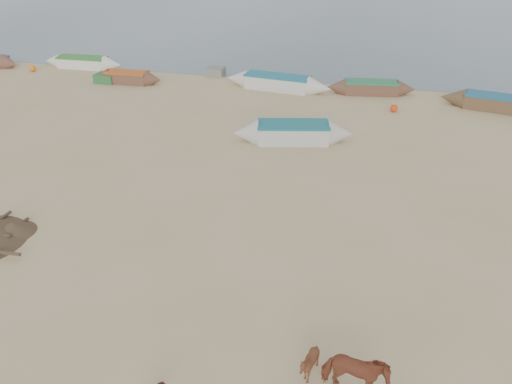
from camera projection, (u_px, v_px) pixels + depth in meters
ground at (226, 278)px, 15.94m from camera, size 140.00×140.00×0.00m
cow_adult at (354, 375)px, 11.71m from camera, size 1.60×0.75×1.34m
calf_front at (309, 364)px, 12.27m from camera, size 1.11×1.09×0.93m
near_canoe at (293, 132)px, 25.42m from camera, size 6.28×2.80×0.99m
waterline_canoes at (311, 84)px, 33.02m from camera, size 57.03×4.81×0.97m
beach_clutter at (365, 93)px, 31.76m from camera, size 42.12×5.66×0.64m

